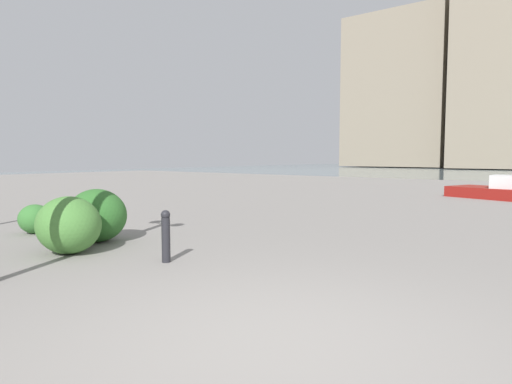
# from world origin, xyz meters

# --- Properties ---
(building_annex) EXTENTS (14.70, 14.79, 21.81)m
(building_annex) POSITION_xyz_m (22.45, -64.95, 10.90)
(building_annex) COLOR gray
(building_annex) RESTS_ON ground
(bollard_near) EXTENTS (0.13, 0.13, 0.73)m
(bollard_near) POSITION_xyz_m (2.79, -1.18, 0.38)
(bollard_near) COLOR #232328
(bollard_near) RESTS_ON ground
(shrub_low) EXTENTS (1.08, 0.97, 0.91)m
(shrub_low) POSITION_xyz_m (4.89, -1.42, 0.46)
(shrub_low) COLOR #2D6628
(shrub_low) RESTS_ON ground
(shrub_round) EXTENTS (1.03, 0.92, 0.87)m
(shrub_round) POSITION_xyz_m (4.38, -0.63, 0.44)
(shrub_round) COLOR #477F38
(shrub_round) RESTS_ON ground
(shrub_wide) EXTENTS (0.66, 0.59, 0.56)m
(shrub_wide) POSITION_xyz_m (6.56, -1.14, 0.28)
(shrub_wide) COLOR #387533
(shrub_wide) RESTS_ON ground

